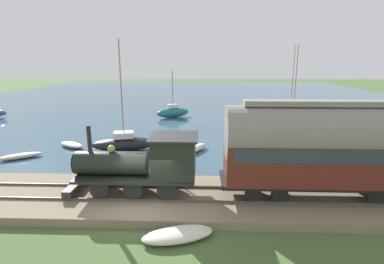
% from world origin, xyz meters
% --- Properties ---
extents(ground_plane, '(200.00, 200.00, 0.00)m').
position_xyz_m(ground_plane, '(0.00, 0.00, 0.00)').
color(ground_plane, '#476033').
extents(harbor_water, '(80.00, 80.00, 0.01)m').
position_xyz_m(harbor_water, '(43.93, 0.00, 0.00)').
color(harbor_water, '#38566B').
rests_on(harbor_water, ground).
extents(rail_embankment, '(4.98, 56.00, 0.52)m').
position_xyz_m(rail_embankment, '(1.14, 0.00, 0.20)').
color(rail_embankment, '#84755B').
rests_on(rail_embankment, ground).
extents(steam_locomotive, '(2.19, 6.25, 3.28)m').
position_xyz_m(steam_locomotive, '(1.14, 0.08, 2.08)').
color(steam_locomotive, black).
rests_on(steam_locomotive, rail_embankment).
extents(passenger_coach, '(2.53, 9.47, 4.51)m').
position_xyz_m(passenger_coach, '(1.14, -8.16, 2.95)').
color(passenger_coach, black).
rests_on(passenger_coach, rail_embankment).
extents(sailboat_red, '(3.40, 4.38, 8.34)m').
position_xyz_m(sailboat_red, '(20.84, -12.53, 0.72)').
color(sailboat_red, '#B72D23').
rests_on(sailboat_red, harbor_water).
extents(sailboat_teal, '(2.87, 4.15, 5.60)m').
position_xyz_m(sailboat_teal, '(23.26, 1.11, 0.66)').
color(sailboat_teal, '#1E707A').
rests_on(sailboat_teal, harbor_water).
extents(sailboat_black, '(2.80, 5.15, 8.24)m').
position_xyz_m(sailboat_black, '(9.57, 3.47, 0.60)').
color(sailboat_black, black).
rests_on(sailboat_black, harbor_water).
extents(sailboat_green, '(2.24, 4.54, 8.62)m').
position_xyz_m(sailboat_green, '(27.81, -14.21, 0.71)').
color(sailboat_green, '#236B42').
rests_on(sailboat_green, harbor_water).
extents(rowboat_near_shore, '(2.87, 2.10, 0.50)m').
position_xyz_m(rowboat_near_shore, '(9.42, -1.97, 0.26)').
color(rowboat_near_shore, silver).
rests_on(rowboat_near_shore, harbor_water).
extents(rowboat_mid_harbor, '(1.63, 2.20, 0.51)m').
position_xyz_m(rowboat_mid_harbor, '(11.04, -7.72, 0.26)').
color(rowboat_mid_harbor, silver).
rests_on(rowboat_mid_harbor, harbor_water).
extents(rowboat_off_pier, '(2.26, 2.79, 0.36)m').
position_xyz_m(rowboat_off_pier, '(7.32, 10.29, 0.19)').
color(rowboat_off_pier, '#B7B2A3').
rests_on(rowboat_off_pier, harbor_water).
extents(rowboat_far_out, '(2.19, 2.67, 0.39)m').
position_xyz_m(rowboat_far_out, '(10.28, 7.88, 0.20)').
color(rowboat_far_out, '#B7B2A3').
rests_on(rowboat_far_out, harbor_water).
extents(beached_dinghy, '(1.88, 3.00, 0.44)m').
position_xyz_m(beached_dinghy, '(-2.02, -1.63, 0.22)').
color(beached_dinghy, beige).
rests_on(beached_dinghy, ground).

